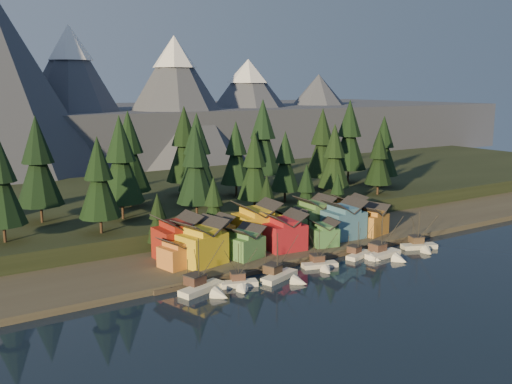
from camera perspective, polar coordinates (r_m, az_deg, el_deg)
ground at (r=129.93m, az=9.17°, el=-8.74°), size 500.00×500.00×0.00m
shore_strip at (r=160.23m, az=-0.41°, el=-4.58°), size 400.00×50.00×1.50m
hillside at (r=202.62m, az=-7.99°, el=-0.80°), size 420.00×100.00×6.00m
dock at (r=141.79m, az=4.71°, el=-6.76°), size 80.00×4.00×1.00m
mountain_ridge at (r=314.66m, az=-18.39°, el=7.05°), size 560.00×190.00×90.00m
boat_0 at (r=120.78m, az=-5.09°, el=-8.93°), size 11.30×11.86×12.76m
boat_1 at (r=123.62m, az=-1.62°, el=-8.61°), size 8.65×9.18×10.44m
boat_2 at (r=128.08m, az=2.79°, el=-7.87°), size 10.88×11.34×11.73m
boat_3 at (r=136.83m, az=6.56°, el=-6.81°), size 9.21×9.64×10.24m
boat_4 at (r=146.34m, az=10.65°, el=-5.77°), size 9.20×9.62×10.19m
boat_5 at (r=147.53m, az=12.97°, el=-5.55°), size 10.68×11.48×12.39m
boat_6 at (r=157.10m, az=16.19°, el=-4.78°), size 10.07×10.57×11.40m
house_front_0 at (r=133.02m, az=-7.93°, el=-5.88°), size 8.40×8.11×7.09m
house_front_1 at (r=134.41m, az=-5.60°, el=-4.87°), size 12.02×11.72×10.46m
house_front_2 at (r=138.85m, az=-1.21°, el=-4.93°), size 9.57×9.61×7.70m
house_front_3 at (r=145.62m, az=2.84°, el=-3.81°), size 10.14×9.74×9.53m
house_front_4 at (r=150.50m, az=6.72°, el=-3.98°), size 7.72×8.14×6.69m
house_front_5 at (r=158.36m, az=8.76°, el=-2.56°), size 10.38×9.53×10.45m
house_front_6 at (r=163.53m, az=11.38°, el=-2.63°), size 10.01×9.69×8.30m
house_back_0 at (r=138.72m, az=-7.88°, el=-4.38°), size 10.11×9.73×10.69m
house_back_1 at (r=146.68m, az=-4.04°, el=-3.95°), size 8.23×8.32×8.43m
house_back_2 at (r=149.95m, az=0.07°, el=-3.01°), size 11.30×10.49×11.26m
house_back_3 at (r=156.83m, az=3.40°, el=-3.11°), size 8.04×7.25×7.76m
house_back_4 at (r=163.30m, az=5.86°, el=-2.14°), size 9.71×9.35×10.19m
house_back_5 at (r=171.67m, az=9.34°, el=-1.80°), size 9.61×9.69×9.07m
tree_hill_0 at (r=145.92m, az=-24.19°, el=0.80°), size 11.19×11.19×26.06m
tree_hill_1 at (r=163.35m, az=-20.95°, el=2.58°), size 12.49×12.49×29.10m
tree_hill_2 at (r=146.96m, az=-15.44°, el=1.10°), size 10.55×10.55×24.57m
tree_hill_3 at (r=160.98m, az=-13.38°, el=2.86°), size 12.42×12.42×28.94m
tree_hill_4 at (r=177.63m, az=-12.57°, el=3.70°), size 12.66×12.66×29.50m
tree_hill_5 at (r=158.99m, az=-6.02°, el=2.49°), size 11.34×11.34×26.41m
tree_hill_6 at (r=175.67m, az=-5.90°, el=3.69°), size 12.35×12.35×28.77m
tree_hill_7 at (r=166.26m, az=-0.15°, el=2.48°), size 10.37×10.37×24.16m
tree_hill_8 at (r=190.60m, az=-2.01°, el=3.69°), size 10.82×10.82×25.21m
tree_hill_9 at (r=181.01m, az=2.93°, el=2.86°), size 9.71×9.71×22.63m
tree_hill_10 at (r=205.39m, az=0.69°, el=5.26°), size 13.80×13.80×32.14m
tree_hill_11 at (r=186.76m, az=7.83°, el=3.38°), size 10.63×10.63×24.76m
tree_hill_12 at (r=203.79m, az=6.64°, el=4.66°), size 12.42×12.42×28.93m
tree_hill_13 at (r=197.62m, az=12.18°, el=3.22°), size 9.52×9.52×22.18m
tree_hill_14 at (r=219.87m, az=9.31°, el=5.40°), size 13.56×13.56×31.58m
tree_hill_15 at (r=192.50m, az=-7.14°, el=4.51°), size 12.98×12.98×30.24m
tree_hill_17 at (r=212.83m, az=12.61°, el=4.31°), size 11.21×11.21×26.10m
tree_shore_0 at (r=145.47m, az=-9.79°, el=-2.69°), size 6.42×6.42×14.94m
tree_shore_1 at (r=151.87m, az=-4.25°, el=-1.42°), size 7.60×7.60×17.70m
tree_shore_2 at (r=160.59m, az=1.09°, el=-0.93°), size 7.16×7.16×16.69m
tree_shore_3 at (r=168.42m, az=5.05°, el=-0.02°), size 8.07×8.07×18.80m
tree_shore_4 at (r=176.29m, az=8.13°, el=-0.27°), size 6.50×6.50×15.14m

